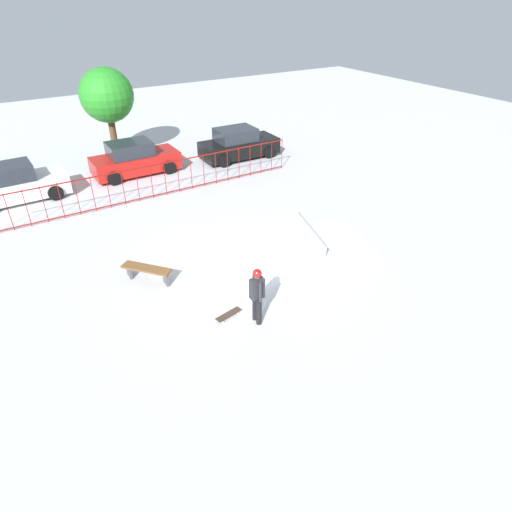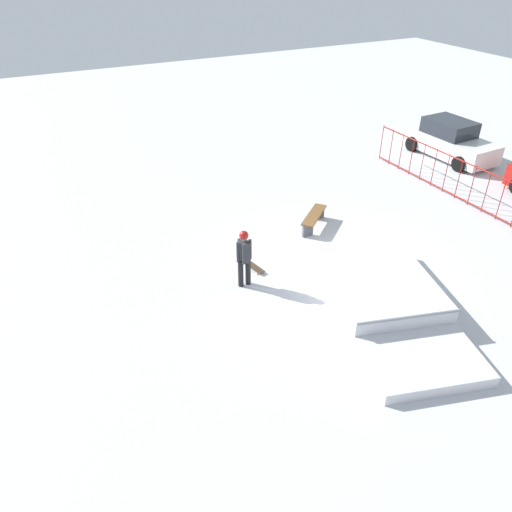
{
  "view_description": "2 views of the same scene",
  "coord_description": "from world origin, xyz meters",
  "px_view_note": "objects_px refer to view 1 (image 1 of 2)",
  "views": [
    {
      "loc": [
        -5.68,
        -10.63,
        8.0
      ],
      "look_at": [
        0.25,
        -0.9,
        0.9
      ],
      "focal_mm": 30.88,
      "sensor_mm": 36.0,
      "label": 1
    },
    {
      "loc": [
        9.28,
        -7.29,
        8.13
      ],
      "look_at": [
        -0.55,
        -2.35,
        1.0
      ],
      "focal_mm": 34.39,
      "sensor_mm": 36.0,
      "label": 2
    }
  ],
  "objects_px": {
    "skate_ramp": "(275,244)",
    "distant_tree": "(107,96)",
    "park_bench": "(147,271)",
    "parked_car_black": "(238,145)",
    "parked_car_red": "(134,160)",
    "skater": "(257,292)",
    "parked_car_white": "(14,185)",
    "skateboard": "(228,314)"
  },
  "relations": [
    {
      "from": "parked_car_black",
      "to": "distant_tree",
      "type": "distance_m",
      "value": 6.96
    },
    {
      "from": "parked_car_red",
      "to": "skater",
      "type": "bearing_deg",
      "value": -93.58
    },
    {
      "from": "skater",
      "to": "parked_car_red",
      "type": "relative_size",
      "value": 0.42
    },
    {
      "from": "distant_tree",
      "to": "parked_car_white",
      "type": "bearing_deg",
      "value": -148.95
    },
    {
      "from": "skate_ramp",
      "to": "distant_tree",
      "type": "distance_m",
      "value": 12.93
    },
    {
      "from": "skater",
      "to": "park_bench",
      "type": "relative_size",
      "value": 1.17
    },
    {
      "from": "parked_car_white",
      "to": "skate_ramp",
      "type": "bearing_deg",
      "value": -55.1
    },
    {
      "from": "parked_car_black",
      "to": "skate_ramp",
      "type": "bearing_deg",
      "value": -111.25
    },
    {
      "from": "skateboard",
      "to": "parked_car_red",
      "type": "height_order",
      "value": "parked_car_red"
    },
    {
      "from": "park_bench",
      "to": "parked_car_white",
      "type": "relative_size",
      "value": 0.35
    },
    {
      "from": "skate_ramp",
      "to": "park_bench",
      "type": "distance_m",
      "value": 4.44
    },
    {
      "from": "park_bench",
      "to": "parked_car_red",
      "type": "bearing_deg",
      "value": 73.86
    },
    {
      "from": "parked_car_white",
      "to": "park_bench",
      "type": "bearing_deg",
      "value": -75.03
    },
    {
      "from": "skateboard",
      "to": "distant_tree",
      "type": "relative_size",
      "value": 0.18
    },
    {
      "from": "parked_car_red",
      "to": "distant_tree",
      "type": "bearing_deg",
      "value": 92.62
    },
    {
      "from": "parked_car_black",
      "to": "parked_car_white",
      "type": "bearing_deg",
      "value": 179.55
    },
    {
      "from": "parked_car_white",
      "to": "skater",
      "type": "bearing_deg",
      "value": -71.58
    },
    {
      "from": "park_bench",
      "to": "parked_car_black",
      "type": "bearing_deg",
      "value": 46.41
    },
    {
      "from": "parked_car_white",
      "to": "parked_car_red",
      "type": "xyz_separation_m",
      "value": [
        5.35,
        0.38,
        0.0
      ]
    },
    {
      "from": "parked_car_red",
      "to": "parked_car_white",
      "type": "bearing_deg",
      "value": -176.22
    },
    {
      "from": "parked_car_black",
      "to": "skateboard",
      "type": "bearing_deg",
      "value": -119.98
    },
    {
      "from": "parked_car_red",
      "to": "skateboard",
      "type": "bearing_deg",
      "value": -96.53
    },
    {
      "from": "skater",
      "to": "parked_car_white",
      "type": "relative_size",
      "value": 0.41
    },
    {
      "from": "parked_car_red",
      "to": "skate_ramp",
      "type": "bearing_deg",
      "value": -80.01
    },
    {
      "from": "skater",
      "to": "parked_car_black",
      "type": "height_order",
      "value": "skater"
    },
    {
      "from": "skater",
      "to": "park_bench",
      "type": "distance_m",
      "value": 4.02
    },
    {
      "from": "skater",
      "to": "parked_car_black",
      "type": "bearing_deg",
      "value": 64.83
    },
    {
      "from": "skate_ramp",
      "to": "parked_car_white",
      "type": "height_order",
      "value": "parked_car_white"
    },
    {
      "from": "skater",
      "to": "distant_tree",
      "type": "distance_m",
      "value": 15.46
    },
    {
      "from": "skateboard",
      "to": "parked_car_black",
      "type": "height_order",
      "value": "parked_car_black"
    },
    {
      "from": "park_bench",
      "to": "skate_ramp",
      "type": "bearing_deg",
      "value": -8.3
    },
    {
      "from": "skate_ramp",
      "to": "skater",
      "type": "xyz_separation_m",
      "value": [
        -2.48,
        -2.83,
        0.69
      ]
    },
    {
      "from": "skater",
      "to": "distant_tree",
      "type": "height_order",
      "value": "distant_tree"
    },
    {
      "from": "skater",
      "to": "park_bench",
      "type": "bearing_deg",
      "value": 120.88
    },
    {
      "from": "parked_car_black",
      "to": "skater",
      "type": "bearing_deg",
      "value": -116.56
    },
    {
      "from": "skater",
      "to": "parked_car_red",
      "type": "distance_m",
      "value": 12.57
    },
    {
      "from": "park_bench",
      "to": "parked_car_red",
      "type": "distance_m",
      "value": 9.45
    },
    {
      "from": "skateboard",
      "to": "parked_car_white",
      "type": "distance_m",
      "value": 12.28
    },
    {
      "from": "park_bench",
      "to": "distant_tree",
      "type": "relative_size",
      "value": 0.32
    },
    {
      "from": "parked_car_red",
      "to": "parked_car_black",
      "type": "height_order",
      "value": "same"
    },
    {
      "from": "parked_car_red",
      "to": "distant_tree",
      "type": "height_order",
      "value": "distant_tree"
    },
    {
      "from": "skate_ramp",
      "to": "parked_car_red",
      "type": "bearing_deg",
      "value": 115.86
    }
  ]
}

